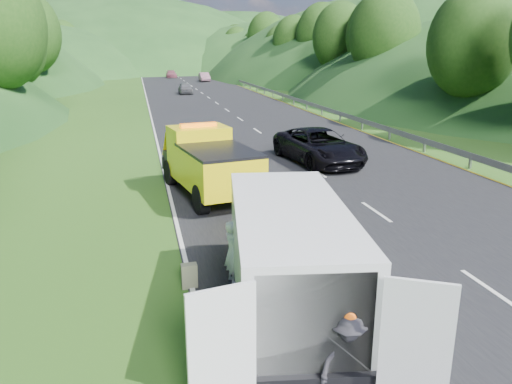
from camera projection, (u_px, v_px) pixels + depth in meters
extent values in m
plane|color=#38661E|center=(340.00, 268.00, 13.04)|extent=(320.00, 320.00, 0.00)
cube|color=black|center=(217.00, 103.00, 51.08)|extent=(14.00, 200.00, 0.02)
cube|color=gray|center=(258.00, 92.00, 64.37)|extent=(0.06, 140.00, 1.52)
cylinder|color=black|center=(171.00, 172.00, 20.80)|extent=(0.55, 1.10, 1.05)
cylinder|color=black|center=(216.00, 168.00, 21.57)|extent=(0.55, 1.10, 1.05)
cylinder|color=black|center=(201.00, 200.00, 17.12)|extent=(0.55, 1.10, 1.05)
cylinder|color=black|center=(254.00, 193.00, 17.88)|extent=(0.55, 1.10, 1.05)
cube|color=yellow|center=(199.00, 151.00, 20.13)|extent=(2.52, 2.06, 1.99)
cube|color=yellow|center=(219.00, 170.00, 18.12)|extent=(2.91, 3.92, 1.36)
cube|color=black|center=(219.00, 150.00, 17.92)|extent=(2.91, 3.92, 0.10)
cube|color=black|center=(191.00, 159.00, 21.39)|extent=(2.29, 1.62, 0.73)
cube|color=black|center=(187.00, 161.00, 22.01)|extent=(2.20, 0.60, 0.52)
cube|color=yellow|center=(188.00, 142.00, 21.53)|extent=(2.21, 1.19, 1.15)
cube|color=orange|center=(198.00, 125.00, 19.83)|extent=(1.49, 0.52, 0.17)
cube|color=black|center=(194.00, 139.00, 20.67)|extent=(1.97, 0.44, 0.94)
cylinder|color=black|center=(239.00, 261.00, 12.42)|extent=(0.46, 0.91, 0.87)
cylinder|color=black|center=(317.00, 259.00, 12.56)|extent=(0.46, 0.91, 0.87)
cylinder|color=black|center=(247.00, 347.00, 8.87)|extent=(0.46, 0.91, 0.87)
cylinder|color=black|center=(355.00, 342.00, 9.01)|extent=(0.46, 0.91, 0.87)
cube|color=white|center=(289.00, 253.00, 10.32)|extent=(3.10, 5.95, 2.02)
cube|color=white|center=(274.00, 223.00, 13.31)|extent=(2.31, 1.31, 1.09)
cube|color=black|center=(275.00, 194.00, 12.86)|extent=(2.05, 0.68, 0.91)
cube|color=black|center=(314.00, 324.00, 7.65)|extent=(1.85, 0.40, 1.75)
cube|color=white|center=(222.00, 346.00, 7.08)|extent=(1.03, 0.26, 1.85)
cube|color=white|center=(416.00, 338.00, 7.28)|extent=(0.94, 0.56, 1.85)
cube|color=black|center=(313.00, 383.00, 7.82)|extent=(2.18, 0.50, 0.27)
imported|color=white|center=(233.00, 282.00, 12.26)|extent=(0.51, 0.64, 1.57)
imported|color=tan|center=(248.00, 290.00, 11.87)|extent=(0.57, 0.54, 0.93)
cube|color=#64654C|center=(189.00, 276.00, 11.91)|extent=(0.39, 0.23, 0.61)
imported|color=black|center=(318.00, 163.00, 24.90)|extent=(3.53, 6.29, 1.66)
imported|color=#49494E|center=(186.00, 94.00, 61.27)|extent=(1.60, 3.97, 1.35)
imported|color=#774F60|center=(204.00, 82.00, 83.06)|extent=(1.52, 4.35, 1.43)
imported|color=#864353|center=(172.00, 78.00, 92.98)|extent=(1.84, 4.52, 1.31)
imported|color=slate|center=(168.00, 73.00, 109.71)|extent=(1.60, 3.97, 1.35)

